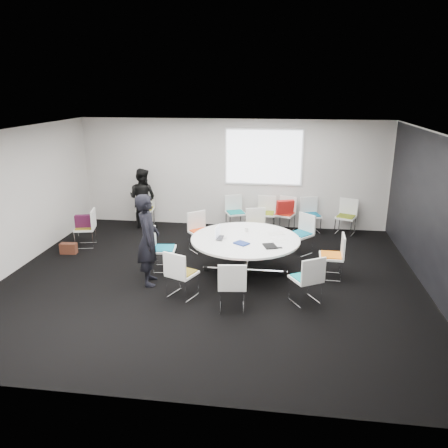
# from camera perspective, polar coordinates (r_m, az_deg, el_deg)

# --- Properties ---
(room_shell) EXTENTS (8.08, 7.08, 2.88)m
(room_shell) POSITION_cam_1_polar(r_m,az_deg,el_deg) (8.06, -1.13, 1.89)
(room_shell) COLOR black
(room_shell) RESTS_ON ground
(conference_table) EXTENTS (2.14, 2.14, 0.73)m
(conference_table) POSITION_cam_1_polar(r_m,az_deg,el_deg) (8.64, 2.79, -3.11)
(conference_table) COLOR silver
(conference_table) RESTS_ON ground
(projection_screen) EXTENTS (1.90, 0.03, 1.35)m
(projection_screen) POSITION_cam_1_polar(r_m,az_deg,el_deg) (11.27, 5.19, 8.67)
(projection_screen) COLOR white
(projection_screen) RESTS_ON room_shell
(chair_ring_a) EXTENTS (0.47, 0.48, 0.88)m
(chair_ring_a) POSITION_cam_1_polar(r_m,az_deg,el_deg) (8.75, 13.82, -5.14)
(chair_ring_a) COLOR silver
(chair_ring_a) RESTS_ON ground
(chair_ring_b) EXTENTS (0.64, 0.64, 0.88)m
(chair_ring_b) POSITION_cam_1_polar(r_m,az_deg,el_deg) (9.86, 9.94, -2.27)
(chair_ring_b) COLOR silver
(chair_ring_b) RESTS_ON ground
(chair_ring_c) EXTENTS (0.56, 0.55, 0.88)m
(chair_ring_c) POSITION_cam_1_polar(r_m,az_deg,el_deg) (10.14, 4.30, -1.49)
(chair_ring_c) COLOR silver
(chair_ring_c) RESTS_ON ground
(chair_ring_d) EXTENTS (0.64, 0.64, 0.88)m
(chair_ring_d) POSITION_cam_1_polar(r_m,az_deg,el_deg) (9.88, -3.04, -1.99)
(chair_ring_d) COLOR silver
(chair_ring_d) RESTS_ON ground
(chair_ring_e) EXTENTS (0.50, 0.51, 0.88)m
(chair_ring_e) POSITION_cam_1_polar(r_m,az_deg,el_deg) (8.93, -7.86, -4.29)
(chair_ring_e) COLOR silver
(chair_ring_e) RESTS_ON ground
(chair_ring_f) EXTENTS (0.60, 0.59, 0.88)m
(chair_ring_f) POSITION_cam_1_polar(r_m,az_deg,el_deg) (7.78, -5.52, -7.61)
(chair_ring_f) COLOR silver
(chair_ring_f) RESTS_ON ground
(chair_ring_g) EXTENTS (0.51, 0.50, 0.88)m
(chair_ring_g) POSITION_cam_1_polar(r_m,az_deg,el_deg) (7.34, 1.06, -9.15)
(chair_ring_g) COLOR silver
(chair_ring_g) RESTS_ON ground
(chair_ring_h) EXTENTS (0.62, 0.62, 0.88)m
(chair_ring_h) POSITION_cam_1_polar(r_m,az_deg,el_deg) (7.68, 10.62, -8.20)
(chair_ring_h) COLOR silver
(chair_ring_h) RESTS_ON ground
(chair_back_a) EXTENTS (0.60, 0.59, 0.88)m
(chair_back_a) POSITION_cam_1_polar(r_m,az_deg,el_deg) (11.35, 1.49, 0.64)
(chair_back_a) COLOR silver
(chair_back_a) RESTS_ON ground
(chair_back_b) EXTENTS (0.48, 0.47, 0.88)m
(chair_back_b) POSITION_cam_1_polar(r_m,az_deg,el_deg) (11.33, 5.48, 0.53)
(chair_back_b) COLOR silver
(chair_back_b) RESTS_ON ground
(chair_back_c) EXTENTS (0.59, 0.58, 0.88)m
(chair_back_c) POSITION_cam_1_polar(r_m,az_deg,el_deg) (11.32, 7.92, 0.43)
(chair_back_c) COLOR silver
(chair_back_c) RESTS_ON ground
(chair_back_d) EXTENTS (0.56, 0.56, 0.88)m
(chair_back_d) POSITION_cam_1_polar(r_m,az_deg,el_deg) (11.34, 11.20, 0.29)
(chair_back_d) COLOR silver
(chair_back_d) RESTS_ON ground
(chair_back_e) EXTENTS (0.59, 0.59, 0.88)m
(chair_back_e) POSITION_cam_1_polar(r_m,az_deg,el_deg) (11.40, 15.57, 0.06)
(chair_back_e) COLOR silver
(chair_back_e) RESTS_ON ground
(chair_spare_left) EXTENTS (0.54, 0.55, 0.88)m
(chair_spare_left) POSITION_cam_1_polar(r_m,az_deg,el_deg) (10.62, -17.55, -1.40)
(chair_spare_left) COLOR silver
(chair_spare_left) RESTS_ON ground
(chair_person_back) EXTENTS (0.52, 0.51, 0.88)m
(chair_person_back) POSITION_cam_1_polar(r_m,az_deg,el_deg) (11.88, -10.22, 1.14)
(chair_person_back) COLOR silver
(chair_person_back) RESTS_ON ground
(person_main) EXTENTS (0.55, 0.71, 1.73)m
(person_main) POSITION_cam_1_polar(r_m,az_deg,el_deg) (8.18, -9.89, -2.04)
(person_main) COLOR black
(person_main) RESTS_ON ground
(person_back) EXTENTS (0.89, 0.78, 1.57)m
(person_back) POSITION_cam_1_polar(r_m,az_deg,el_deg) (11.60, -10.60, 3.34)
(person_back) COLOR black
(person_back) RESTS_ON ground
(laptop) EXTENTS (0.20, 0.30, 0.02)m
(laptop) POSITION_cam_1_polar(r_m,az_deg,el_deg) (8.52, -0.24, -1.86)
(laptop) COLOR #333338
(laptop) RESTS_ON conference_table
(laptop_lid) EXTENTS (0.06, 0.30, 0.22)m
(laptop_lid) POSITION_cam_1_polar(r_m,az_deg,el_deg) (8.55, -0.83, -0.96)
(laptop_lid) COLOR silver
(laptop_lid) RESTS_ON conference_table
(notebook_black) EXTENTS (0.30, 0.35, 0.02)m
(notebook_black) POSITION_cam_1_polar(r_m,az_deg,el_deg) (8.16, 6.03, -2.88)
(notebook_black) COLOR black
(notebook_black) RESTS_ON conference_table
(tablet_folio) EXTENTS (0.33, 0.31, 0.03)m
(tablet_folio) POSITION_cam_1_polar(r_m,az_deg,el_deg) (8.25, 2.30, -2.52)
(tablet_folio) COLOR navy
(tablet_folio) RESTS_ON conference_table
(papers_right) EXTENTS (0.36, 0.32, 0.00)m
(papers_right) POSITION_cam_1_polar(r_m,az_deg,el_deg) (8.89, 6.78, -1.23)
(papers_right) COLOR silver
(papers_right) RESTS_ON conference_table
(papers_front) EXTENTS (0.36, 0.30, 0.00)m
(papers_front) POSITION_cam_1_polar(r_m,az_deg,el_deg) (8.49, 7.06, -2.15)
(papers_front) COLOR white
(papers_front) RESTS_ON conference_table
(cup) EXTENTS (0.08, 0.08, 0.09)m
(cup) POSITION_cam_1_polar(r_m,az_deg,el_deg) (8.94, 2.96, -0.72)
(cup) COLOR white
(cup) RESTS_ON conference_table
(phone) EXTENTS (0.15, 0.10, 0.01)m
(phone) POSITION_cam_1_polar(r_m,az_deg,el_deg) (8.11, 7.13, -3.09)
(phone) COLOR black
(phone) RESTS_ON conference_table
(maroon_bag) EXTENTS (0.42, 0.23, 0.28)m
(maroon_bag) POSITION_cam_1_polar(r_m,az_deg,el_deg) (10.52, -17.80, 0.37)
(maroon_bag) COLOR #40112B
(maroon_bag) RESTS_ON chair_spare_left
(brown_bag) EXTENTS (0.37, 0.19, 0.24)m
(brown_bag) POSITION_cam_1_polar(r_m,az_deg,el_deg) (10.35, -19.64, -3.02)
(brown_bag) COLOR #4A2417
(brown_bag) RESTS_ON ground
(red_jacket) EXTENTS (0.47, 0.30, 0.36)m
(red_jacket) POSITION_cam_1_polar(r_m,az_deg,el_deg) (10.99, 7.98, 2.21)
(red_jacket) COLOR #AE1815
(red_jacket) RESTS_ON chair_back_c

